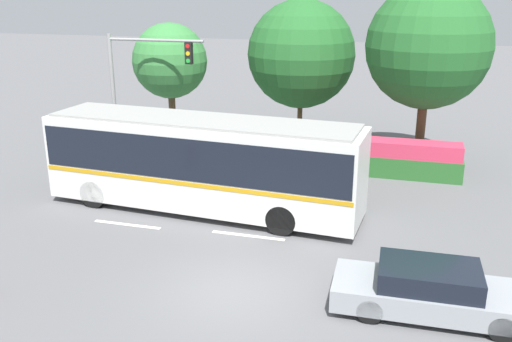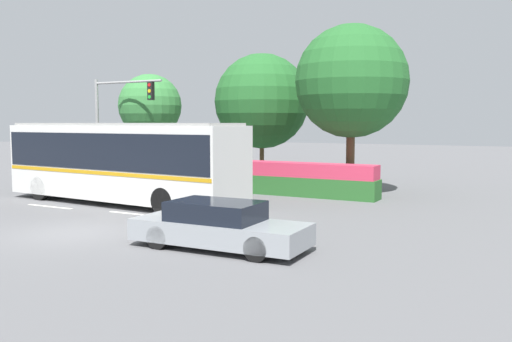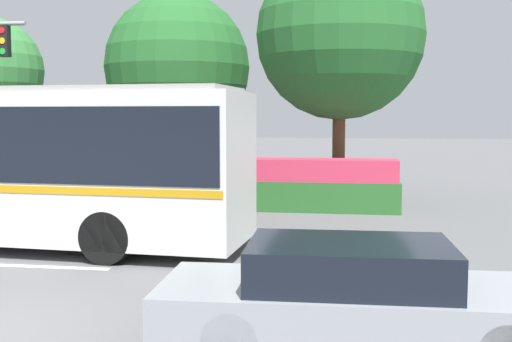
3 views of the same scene
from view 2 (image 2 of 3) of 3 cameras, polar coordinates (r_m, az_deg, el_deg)
ground_plane at (r=17.18m, az=-18.71°, el=-6.25°), size 140.00×140.00×0.00m
city_bus at (r=22.47m, az=-14.21°, el=1.35°), size 11.34×3.24×3.31m
sedan_foreground at (r=14.22m, az=-4.00°, el=-5.89°), size 4.80×1.87×1.26m
traffic_light_pole at (r=29.23m, az=-14.93°, el=5.87°), size 4.45×0.24×5.62m
flowering_hedge at (r=24.32m, az=5.27°, el=-0.93°), size 6.72×1.13×1.50m
street_tree_left at (r=30.50m, az=-11.23°, el=6.81°), size 3.49×3.49×6.01m
street_tree_centre at (r=29.34m, az=0.63°, el=7.44°), size 5.16×5.16×7.06m
street_tree_right at (r=25.15m, az=10.15°, el=9.37°), size 5.18×5.18×7.79m
lane_stripe_near at (r=19.98m, az=-12.77°, el=-4.50°), size 2.40×0.16×0.01m
lane_stripe_mid at (r=22.72m, az=-21.12°, el=-3.56°), size 2.40×0.16×0.01m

